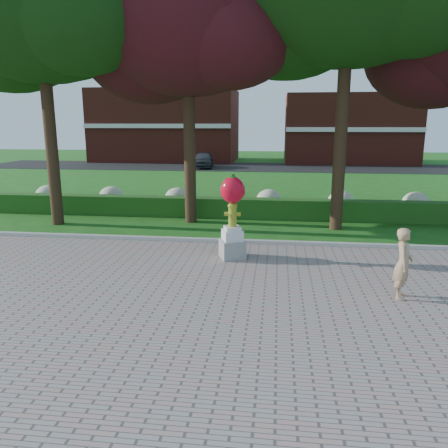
# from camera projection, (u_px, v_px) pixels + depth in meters

# --- Properties ---
(ground) EXTENTS (100.00, 100.00, 0.00)m
(ground) POSITION_uv_depth(u_px,v_px,m) (222.00, 275.00, 11.13)
(ground) COLOR #195615
(ground) RESTS_ON ground
(walkway) EXTENTS (40.00, 14.00, 0.04)m
(walkway) POSITION_uv_depth(u_px,v_px,m) (192.00, 356.00, 7.26)
(walkway) COLOR gray
(walkway) RESTS_ON ground
(curb) EXTENTS (40.00, 0.18, 0.15)m
(curb) POSITION_uv_depth(u_px,v_px,m) (234.00, 242.00, 14.01)
(curb) COLOR #ADADA5
(curb) RESTS_ON ground
(lawn_hedge) EXTENTS (24.00, 0.70, 0.80)m
(lawn_hedge) POSITION_uv_depth(u_px,v_px,m) (244.00, 208.00, 17.81)
(lawn_hedge) COLOR #184814
(lawn_hedge) RESTS_ON ground
(hydrangea_row) EXTENTS (20.10, 1.10, 0.99)m
(hydrangea_row) POSITION_uv_depth(u_px,v_px,m) (259.00, 200.00, 18.67)
(hydrangea_row) COLOR #A0A780
(hydrangea_row) RESTS_ON ground
(street) EXTENTS (50.00, 8.00, 0.02)m
(street) POSITION_uv_depth(u_px,v_px,m) (262.00, 167.00, 38.20)
(street) COLOR black
(street) RESTS_ON ground
(building_left) EXTENTS (14.00, 8.00, 7.00)m
(building_left) POSITION_uv_depth(u_px,v_px,m) (167.00, 126.00, 44.39)
(building_left) COLOR maroon
(building_left) RESTS_ON ground
(building_right) EXTENTS (12.00, 8.00, 6.40)m
(building_right) POSITION_uv_depth(u_px,v_px,m) (348.00, 129.00, 42.32)
(building_right) COLOR maroon
(building_right) RESTS_ON ground
(tree_mid_left) EXTENTS (8.25, 7.04, 10.69)m
(tree_mid_left) POSITION_uv_depth(u_px,v_px,m) (185.00, 22.00, 15.60)
(tree_mid_left) COLOR black
(tree_mid_left) RESTS_ON ground
(hydrant_sculpture) EXTENTS (0.84, 0.84, 2.39)m
(hydrant_sculpture) POSITION_uv_depth(u_px,v_px,m) (232.00, 214.00, 12.17)
(hydrant_sculpture) COLOR gray
(hydrant_sculpture) RESTS_ON walkway
(woman) EXTENTS (0.52, 0.66, 1.58)m
(woman) POSITION_uv_depth(u_px,v_px,m) (403.00, 263.00, 9.44)
(woman) COLOR tan
(woman) RESTS_ON walkway
(parked_car) EXTENTS (2.02, 4.13, 1.36)m
(parked_car) POSITION_uv_depth(u_px,v_px,m) (203.00, 160.00, 37.42)
(parked_car) COLOR #3A3C41
(parked_car) RESTS_ON street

